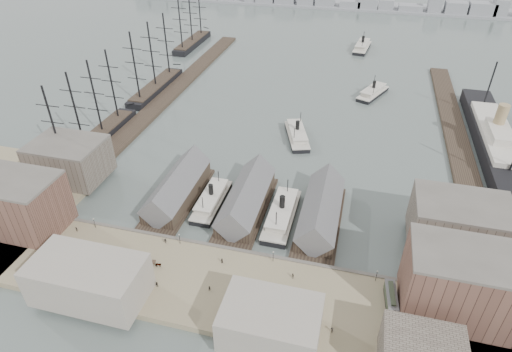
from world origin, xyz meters
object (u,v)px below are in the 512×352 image
(ocean_steamer, at_px, (493,138))
(horse_cart_left, at_px, (78,247))
(tram, at_px, (391,299))
(horse_cart_center, at_px, (156,264))
(horse_cart_right, at_px, (266,309))
(ferry_docked_west, at_px, (212,200))

(ocean_steamer, xyz_separation_m, horse_cart_left, (-136.64, -104.42, -1.50))
(tram, distance_m, horse_cart_center, 66.95)
(horse_cart_center, distance_m, horse_cart_right, 36.02)
(ocean_steamer, distance_m, horse_cart_right, 134.82)
(horse_cart_right, bearing_deg, ferry_docked_west, 37.12)
(ferry_docked_west, bearing_deg, ocean_steamer, 33.76)
(tram, height_order, horse_cart_right, tram)
(tram, bearing_deg, ferry_docked_west, 147.31)
(ocean_steamer, bearing_deg, horse_cart_right, -123.64)
(horse_cart_right, bearing_deg, tram, -69.69)
(ocean_steamer, distance_m, tram, 110.14)
(horse_cart_center, xyz_separation_m, horse_cart_right, (35.25, -7.39, -0.03))
(horse_cart_left, bearing_deg, ferry_docked_west, -31.50)
(ferry_docked_west, bearing_deg, horse_cart_left, -132.75)
(ocean_steamer, xyz_separation_m, horse_cart_right, (-74.68, -112.24, -1.51))
(horse_cart_left, distance_m, horse_cart_right, 62.45)
(tram, height_order, horse_cart_center, tram)
(ferry_docked_west, distance_m, horse_cart_center, 35.02)
(ferry_docked_west, height_order, horse_cart_right, ferry_docked_west)
(ferry_docked_west, relative_size, horse_cart_left, 5.34)
(ferry_docked_west, distance_m, ocean_steamer, 126.32)
(ferry_docked_west, relative_size, ocean_steamer, 0.26)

